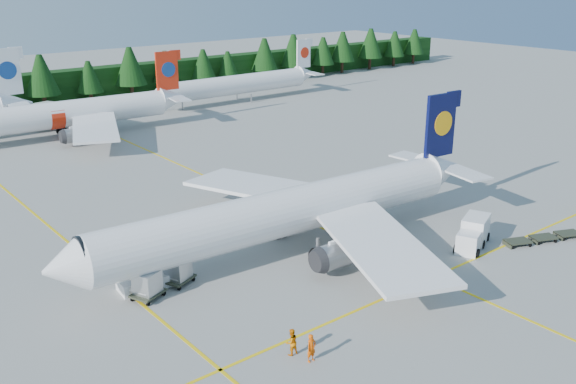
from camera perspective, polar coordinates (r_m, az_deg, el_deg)
ground at (r=52.20m, az=3.37°, el=-7.13°), size 320.00×320.00×0.00m
taxi_stripe_a at (r=61.80m, az=-19.31°, el=-3.93°), size 0.25×120.00×0.01m
taxi_stripe_b at (r=70.17m, az=-3.90°, el=-0.13°), size 0.25×120.00×0.01m
taxi_stripe_cross at (r=48.43m, az=8.18°, el=-9.50°), size 80.00×0.25×0.01m
treeline_hedge at (r=122.45m, az=-23.44°, el=8.08°), size 220.00×4.00×6.00m
airliner_navy at (r=53.98m, az=-0.91°, el=-2.07°), size 40.66×33.39×11.82m
airliner_red at (r=98.18m, az=-20.36°, el=6.33°), size 38.81×31.88×11.28m
airliner_far_right at (r=119.59m, az=-5.06°, el=9.46°), size 35.68×3.91×10.38m
airstairs at (r=50.78m, az=-12.85°, el=-7.47°), size 3.91×5.31×3.39m
service_truck at (r=58.57m, az=16.11°, el=-3.56°), size 5.47×3.75×2.49m
dolly_train at (r=62.03m, az=21.74°, el=-3.74°), size 7.75×3.96×0.13m
uld_pair at (r=49.64m, az=-11.06°, el=-7.36°), size 5.82×3.26×1.81m
crew_a at (r=40.81m, az=2.09°, el=-13.69°), size 0.70×0.48×1.86m
crew_b at (r=41.42m, az=0.30°, el=-13.19°), size 0.91×0.72×1.80m
crew_c at (r=58.90m, az=8.56°, el=-3.19°), size 0.78×0.91×1.85m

